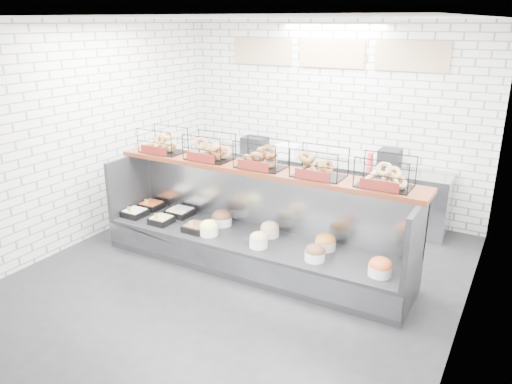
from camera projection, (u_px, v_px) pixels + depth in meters
The scene contains 5 objects.
ground at pixel (240, 276), 6.13m from camera, with size 5.50×5.50×0.00m, color black.
room_shell at pixel (264, 102), 5.95m from camera, with size 5.02×5.51×3.01m.
display_case at pixel (253, 241), 6.31m from camera, with size 4.00×0.90×1.20m.
bagel_shelf at pixel (261, 158), 6.11m from camera, with size 4.10×0.50×0.40m.
prep_counter at pixel (318, 186), 7.98m from camera, with size 4.00×0.60×1.20m.
Camera 1 is at (2.86, -4.65, 2.97)m, focal length 35.00 mm.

